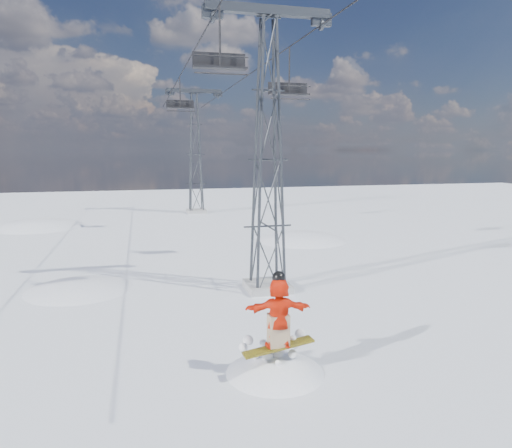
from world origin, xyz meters
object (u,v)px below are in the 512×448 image
at_px(lift_chair_near, 220,62).
at_px(snowboarder_jump, 275,428).
at_px(lift_tower_near, 268,161).
at_px(lift_tower_far, 195,155).

bearing_deg(lift_chair_near, snowboarder_jump, -85.87).
xyz_separation_m(lift_tower_near, snowboarder_jump, (-1.79, -7.15, -7.08)).
bearing_deg(lift_chair_near, lift_tower_far, 85.25).
xyz_separation_m(lift_tower_near, lift_tower_far, (0.00, 25.00, 0.00)).
xyz_separation_m(snowboarder_jump, lift_chair_near, (-0.41, 5.66, 10.58)).
bearing_deg(lift_chair_near, lift_tower_near, 34.08).
height_order(lift_tower_far, snowboarder_jump, lift_tower_far).
distance_m(lift_tower_far, lift_chair_near, 26.81).
bearing_deg(lift_tower_near, lift_tower_far, 90.00).
height_order(lift_tower_near, lift_tower_far, same).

